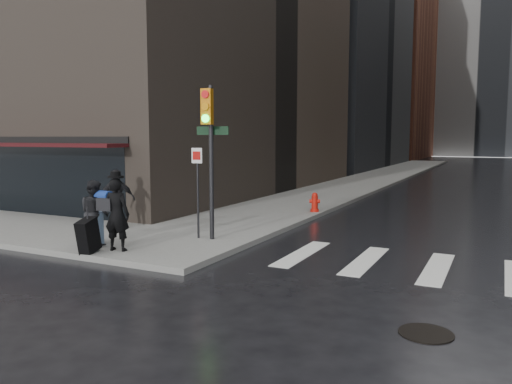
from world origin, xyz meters
TOP-DOWN VIEW (x-y plane):
  - ground at (0.00, 0.00)m, footprint 140.00×140.00m
  - sidewalk_left at (0.00, 27.00)m, footprint 4.00×50.00m
  - crosswalk at (7.50, 1.00)m, footprint 8.50×3.00m
  - bldg_left_far at (-13.00, 62.00)m, footprint 22.00×20.00m
  - bldg_distant at (6.00, 78.00)m, footprint 40.00×12.00m
  - storefront at (-7.00, 1.90)m, footprint 8.40×1.11m
  - man_overcoat at (-0.52, -1.39)m, footprint 1.02×1.15m
  - man_jeans at (-1.39, -1.01)m, footprint 1.16×0.93m
  - man_greycoat at (-2.49, 1.02)m, footprint 1.13×0.93m
  - traffic_light at (0.88, 0.84)m, footprint 1.03×0.51m
  - fire_hydrant at (1.70, 6.95)m, footprint 0.42×0.31m

SIDE VIEW (x-z plane):
  - ground at x=0.00m, z-range 0.00..0.00m
  - crosswalk at x=7.50m, z-range 0.00..0.01m
  - sidewalk_left at x=0.00m, z-range 0.00..0.15m
  - fire_hydrant at x=1.70m, z-range 0.11..0.83m
  - man_overcoat at x=-0.52m, z-range -0.01..1.96m
  - man_jeans at x=-1.39m, z-range 0.15..1.83m
  - man_greycoat at x=-2.49m, z-range 0.15..1.95m
  - storefront at x=-7.00m, z-range 0.41..3.24m
  - traffic_light at x=0.88m, z-range 0.75..4.86m
  - bldg_left_far at x=-13.00m, z-range 0.00..26.00m
  - bldg_distant at x=6.00m, z-range 0.00..32.00m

